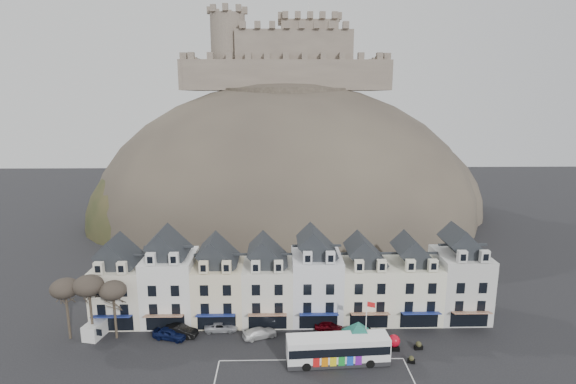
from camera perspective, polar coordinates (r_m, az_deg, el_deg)
The scene contains 20 objects.
coach_bay_markings at distance 54.14m, azimuth 3.33°, elevation -22.63°, with size 22.00×7.50×0.01m, color silver.
townhouse_terrace at distance 64.34m, azimuth 0.66°, elevation -11.24°, with size 54.40×9.35×11.80m.
castle_hill at distance 116.17m, azimuth 0.34°, elevation -3.15°, with size 100.00×76.00×68.00m.
castle at distance 119.33m, azimuth -0.11°, elevation 16.69°, with size 50.20×22.20×22.00m.
tree_left_far at distance 64.63m, azimuth -26.48°, elevation -10.95°, with size 3.61×3.61×8.24m.
tree_left_mid at distance 63.30m, azimuth -24.01°, elevation -10.86°, with size 3.78×3.78×8.64m.
tree_left_near at distance 62.48m, azimuth -21.36°, elevation -11.62°, with size 3.43×3.43×7.84m.
bus at distance 55.96m, azimuth 6.33°, elevation -19.13°, with size 12.14×3.53×3.38m.
bus_shelter at distance 56.91m, azimuth 8.91°, elevation -16.84°, with size 6.93×6.93×4.40m.
red_buoy at distance 60.09m, azimuth 13.29°, elevation -18.04°, with size 1.52×1.52×1.89m.
flagpole at distance 56.83m, azimuth 9.97°, elevation -16.14°, with size 0.96×0.47×7.18m.
white_van at distance 66.51m, azimuth -22.97°, elevation -15.54°, with size 2.81×4.73×2.02m.
planter_west at distance 61.02m, azimuth 16.24°, elevation -18.21°, with size 1.09×0.72×1.03m.
planter_east at distance 58.25m, azimuth 15.39°, elevation -19.83°, with size 0.98×0.70×0.88m.
car_navy at distance 62.66m, azimuth -14.78°, elevation -16.99°, with size 1.78×4.43×1.51m, color #0B133A.
car_black at distance 62.94m, azimuth -13.53°, elevation -16.78°, with size 1.59×4.57×1.51m, color black.
car_silver at distance 63.29m, azimuth -8.46°, elevation -16.53°, with size 2.05×4.37×1.23m, color #B4B6BC.
car_white at distance 61.26m, azimuth -3.62°, elevation -17.41°, with size 1.83×4.51×1.31m, color silver.
car_maroon at distance 62.85m, azimuth 5.22°, elevation -16.63°, with size 1.51×3.75×1.28m, color #52040C.
car_charcoal at distance 61.68m, azimuth 8.93°, elevation -17.26°, with size 1.50×4.31×1.42m, color black.
Camera 1 is at (-1.87, -43.01, 30.93)m, focal length 28.00 mm.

